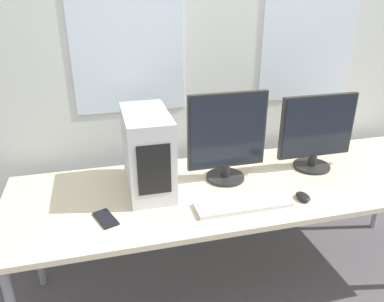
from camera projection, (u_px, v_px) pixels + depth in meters
The scene contains 8 objects.
wall_back at pixel (222, 45), 2.20m from camera, with size 8.00×0.07×2.70m.
desk at pixel (248, 189), 2.02m from camera, with size 2.51×0.78×0.70m.
pc_tower at pixel (148, 152), 1.87m from camera, with size 0.22×0.42×0.41m.
monitor_main at pixel (227, 137), 1.95m from camera, with size 0.42×0.21×0.48m.
monitor_right_near at pixel (317, 132), 2.09m from camera, with size 0.44×0.21×0.43m.
keyboard at pixel (243, 204), 1.79m from camera, with size 0.47×0.14×0.02m.
mouse at pixel (303, 197), 1.85m from camera, with size 0.06×0.09×0.03m.
cell_phone at pixel (106, 219), 1.69m from camera, with size 0.12×0.16×0.01m.
Camera 1 is at (-0.74, -1.24, 1.68)m, focal length 35.00 mm.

